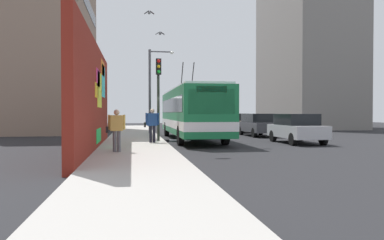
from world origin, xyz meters
TOP-DOWN VIEW (x-y plane):
  - ground_plane at (0.00, 0.00)m, footprint 80.00×80.00m
  - sidewalk_slab at (0.00, 1.60)m, footprint 48.00×3.20m
  - graffiti_wall at (-4.37, 3.35)m, footprint 13.22×0.32m
  - building_far_left at (13.29, 9.20)m, footprint 13.40×7.59m
  - building_far_right at (17.99, -17.00)m, footprint 13.04×7.06m
  - city_bus at (1.71, -1.80)m, footprint 11.99×2.58m
  - parked_car_silver at (-1.68, -7.00)m, footprint 4.10×1.84m
  - parked_car_dark_gray at (4.73, -7.00)m, footprint 4.64×1.73m
  - parked_car_champagne at (10.43, -7.00)m, footprint 4.71×1.89m
  - parked_car_white at (16.40, -7.00)m, footprint 4.92×1.92m
  - pedestrian_at_curb at (-1.86, 0.75)m, footprint 0.23×0.75m
  - pedestrian_near_wall at (-6.21, 2.33)m, footprint 0.22×0.73m
  - traffic_light at (-0.72, 0.35)m, footprint 0.49×0.28m
  - street_lamp at (7.11, 0.22)m, footprint 0.44×1.88m
  - flying_pigeons at (-0.80, 0.21)m, footprint 5.36×2.91m
  - curbside_puddle at (1.10, -0.60)m, footprint 2.11×2.11m

SIDE VIEW (x-z plane):
  - ground_plane at x=0.00m, z-range 0.00..0.00m
  - curbside_puddle at x=1.10m, z-range 0.00..0.00m
  - sidewalk_slab at x=0.00m, z-range 0.00..0.15m
  - parked_car_silver at x=-1.68m, z-range 0.04..1.62m
  - parked_car_dark_gray at x=4.73m, z-range 0.04..1.62m
  - parked_car_champagne at x=10.43m, z-range 0.05..1.63m
  - parked_car_white at x=16.40m, z-range 0.05..1.63m
  - pedestrian_near_wall at x=-6.21m, z-range 0.28..1.90m
  - pedestrian_at_curb at x=-1.86m, z-range 0.30..1.99m
  - city_bus at x=1.71m, z-range -0.71..4.15m
  - graffiti_wall at x=-4.37m, z-range 0.01..4.58m
  - traffic_light at x=-0.72m, z-range 0.90..5.28m
  - street_lamp at x=7.11m, z-range 0.65..6.79m
  - flying_pigeons at x=-0.80m, z-range 6.03..9.16m
  - building_far_left at x=13.29m, z-range 0.00..15.78m
  - building_far_right at x=17.99m, z-range 0.00..19.88m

